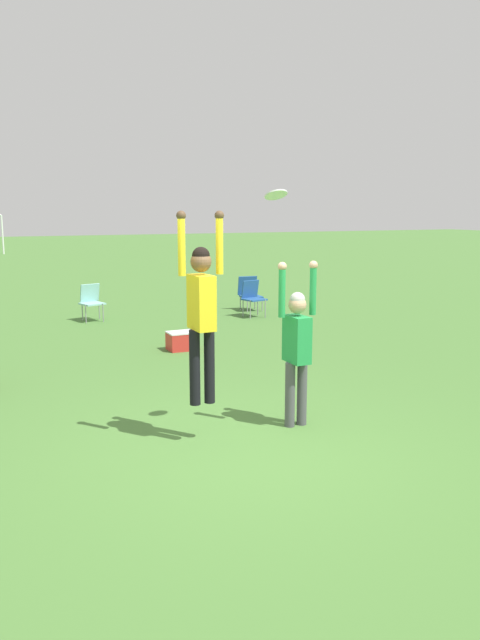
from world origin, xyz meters
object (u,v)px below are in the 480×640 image
Objects in this scene: person_jumping at (201,304)px; camping_chair_4 at (91,299)px; camping_chair_2 at (249,292)px; frisbee at (276,195)px; cooler_box at (181,341)px; person_defending at (297,341)px; camping_chair_3 at (252,295)px.

person_jumping is 8.47m from camping_chair_4.
camping_chair_4 is (-4.08, 0.15, 0.02)m from camping_chair_2.
camping_chair_4 is (-0.32, 8.54, -2.24)m from frisbee.
person_jumping reaches higher than cooler_box.
camping_chair_2 is 1.76× the size of cooler_box.
person_jumping is 1.32m from person_defending.
person_jumping is 9.50m from camping_chair_2.
person_defending is 8.92m from camping_chair_2.
frisbee is 8.47m from camping_chair_3.
person_defending is at bearing -91.95° from cooler_box.
cooler_box is (1.37, 4.52, -1.40)m from person_jumping.
camping_chair_3 is (3.38, 7.44, -2.22)m from frisbee.
person_defending is at bearing -90.00° from person_jumping.
person_jumping is 2.41× the size of camping_chair_3.
camping_chair_3 is (4.21, 7.29, -1.05)m from person_jumping.
person_defending is (1.21, 0.00, -0.53)m from person_jumping.
person_defending reaches higher than camping_chair_3.
frisbee reaches higher than camping_chair_3.
cooler_box is at bearing 177.85° from person_defending.
frisbee is 9.47m from camping_chair_2.
person_jumping is 4.93m from cooler_box.
camping_chair_2 is at bearing -29.34° from person_jumping.
person_defending reaches higher than cooler_box.
person_jumping is at bearing 69.48° from camping_chair_4.
cooler_box is (0.15, 4.52, -0.87)m from person_defending.
camping_chair_3 is at bearing 157.43° from person_defending.
person_jumping reaches higher than camping_chair_3.
person_defending is 3.98× the size of cooler_box.
frisbee is at bearing -68.76° from person_defending.
camping_chair_4 is at bearing -28.83° from camping_chair_3.
frisbee reaches higher than person_jumping.
person_defending is 2.25× the size of camping_chair_3.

